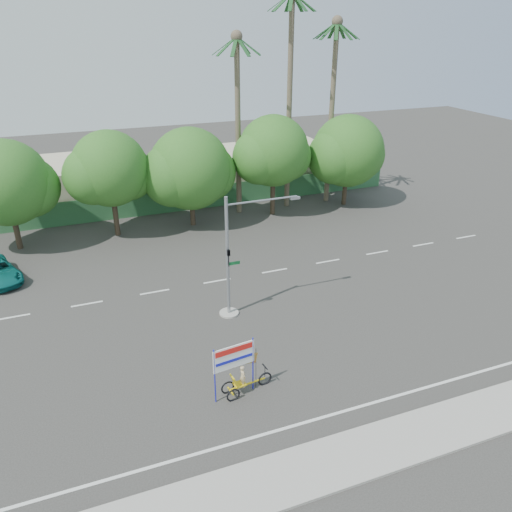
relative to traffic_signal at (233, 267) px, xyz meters
name	(u,v)px	position (x,y,z in m)	size (l,w,h in m)	color
ground	(299,343)	(2.20, -3.98, -2.92)	(120.00, 120.00, 0.00)	#33302D
sidewalk_near	(381,447)	(2.20, -11.48, -2.86)	(50.00, 2.40, 0.12)	gray
fence	(194,198)	(2.20, 17.52, -1.92)	(38.00, 0.08, 2.00)	#336B3D
building_left	(69,185)	(-7.80, 22.02, -0.92)	(12.00, 8.00, 4.00)	beige
building_right	(260,168)	(10.20, 22.02, -1.12)	(14.00, 8.00, 3.60)	beige
tree_far_left	(6,186)	(-11.85, 14.02, 1.84)	(7.14, 6.00, 7.96)	#473828
tree_left	(109,171)	(-4.85, 14.02, 2.14)	(6.66, 5.60, 8.07)	#473828
tree_center	(189,171)	(1.14, 14.02, 1.55)	(7.62, 6.40, 7.85)	#473828
tree_right	(273,154)	(8.15, 14.02, 2.32)	(6.90, 5.80, 8.36)	#473828
tree_far_right	(347,153)	(15.15, 14.02, 1.73)	(7.38, 6.20, 7.94)	#473828
palm_tall	(290,83)	(10.20, 15.52, 7.55)	(3.73, 3.79, 17.45)	#70604C
palm_mid	(333,94)	(14.20, 15.52, 6.48)	(3.73, 3.79, 15.45)	#70604C
palm_short	(238,107)	(5.70, 15.52, 5.94)	(3.73, 3.79, 14.45)	#70604C
traffic_signal	(233,267)	(0.00, 0.00, 0.00)	(4.72, 1.10, 7.00)	gray
trike_billboard	(240,373)	(-1.91, -6.50, -1.79)	(2.84, 0.81, 2.81)	black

